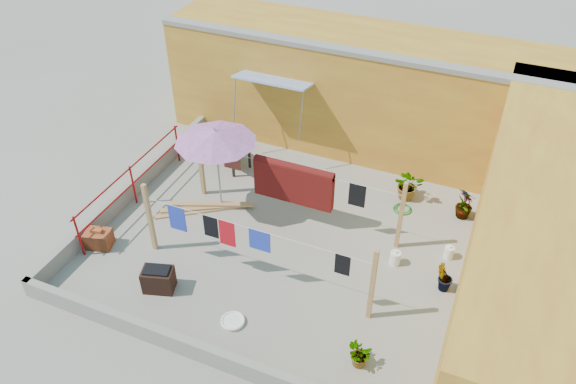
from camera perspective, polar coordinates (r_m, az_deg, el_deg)
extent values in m
plane|color=#9E998E|center=(13.00, -0.67, -4.76)|extent=(80.00, 80.00, 0.00)
cube|color=gold|center=(15.61, 8.04, 10.04)|extent=(11.00, 2.40, 3.20)
cube|color=gray|center=(14.02, 7.33, 13.82)|extent=(11.00, 0.35, 0.12)
cube|color=#2D51B2|center=(14.63, -1.56, 11.28)|extent=(2.00, 0.79, 0.22)
cylinder|color=gray|center=(15.03, -5.45, 9.08)|extent=(0.03, 0.30, 1.28)
cylinder|color=gray|center=(14.32, 1.37, 7.68)|extent=(0.03, 0.30, 1.28)
cube|color=gold|center=(11.40, 24.09, -5.39)|extent=(2.40, 9.00, 3.20)
cube|color=gray|center=(10.74, -8.66, -15.83)|extent=(8.30, 0.16, 0.44)
cube|color=gray|center=(14.61, -15.51, 0.31)|extent=(0.16, 7.30, 0.44)
cylinder|color=#9C0F10|center=(13.06, -20.47, -4.22)|extent=(0.05, 0.05, 1.10)
cylinder|color=#9C0F10|center=(14.17, -15.44, 0.69)|extent=(0.05, 0.05, 1.10)
cylinder|color=#9C0F10|center=(15.46, -11.19, 4.83)|extent=(0.05, 0.05, 1.10)
cylinder|color=#9C0F10|center=(13.88, -15.78, 2.33)|extent=(0.04, 4.20, 0.04)
cylinder|color=#9C0F10|center=(14.14, -15.48, 0.85)|extent=(0.04, 4.20, 0.04)
cube|color=tan|center=(12.53, -13.87, -2.55)|extent=(0.09, 0.09, 1.80)
cube|color=tan|center=(10.87, 8.57, -9.34)|extent=(0.09, 0.09, 1.80)
cube|color=tan|center=(12.46, 11.40, -2.39)|extent=(0.09, 0.09, 1.80)
cube|color=tan|center=(13.93, -8.84, 2.82)|extent=(0.09, 0.09, 1.80)
cylinder|color=silver|center=(11.09, -3.63, -3.76)|extent=(5.00, 0.01, 0.01)
cylinder|color=silver|center=(12.65, 0.73, 2.34)|extent=(5.00, 0.01, 0.01)
cube|color=#500E0D|center=(12.92, 0.57, 0.82)|extent=(1.93, 0.22, 0.97)
cube|color=black|center=(12.46, 7.03, -0.34)|extent=(0.38, 0.02, 0.59)
cube|color=brown|center=(13.36, -5.71, 3.15)|extent=(0.44, 0.02, 0.44)
cube|color=#2236B8|center=(12.03, -11.19, -2.63)|extent=(0.40, 0.02, 0.64)
cube|color=black|center=(11.64, -7.85, -3.50)|extent=(0.33, 0.02, 0.55)
cube|color=#B60E19|center=(11.52, -6.20, -4.19)|extent=(0.36, 0.02, 0.65)
cube|color=#2236B8|center=(11.21, -2.90, -4.94)|extent=(0.46, 0.02, 0.51)
cube|color=black|center=(10.75, 5.55, -7.36)|extent=(0.30, 0.02, 0.50)
cylinder|color=gray|center=(13.96, -6.75, -1.39)|extent=(0.34, 0.34, 0.06)
cylinder|color=gray|center=(13.32, -7.08, 2.13)|extent=(0.04, 0.04, 2.17)
cone|color=#C56AAD|center=(12.78, -7.41, 5.67)|extent=(2.28, 2.28, 0.30)
cylinder|color=gray|center=(12.69, -7.47, 6.32)|extent=(0.04, 0.04, 0.09)
cube|color=black|center=(15.13, -6.46, 5.05)|extent=(1.62, 1.20, 0.05)
cube|color=black|center=(15.59, -8.72, 4.44)|extent=(0.05, 0.05, 0.64)
cube|color=black|center=(15.88, -7.09, 5.30)|extent=(0.05, 0.05, 0.64)
cube|color=black|center=(14.75, -5.59, 2.58)|extent=(0.05, 0.05, 0.64)
cube|color=black|center=(15.06, -3.94, 3.52)|extent=(0.05, 0.05, 0.64)
cube|color=#A74C26|center=(13.39, -18.67, -4.54)|extent=(0.65, 0.54, 0.41)
cube|color=#B24929|center=(13.23, -18.89, -3.74)|extent=(0.28, 0.19, 0.08)
cube|color=tan|center=(13.87, -8.94, -1.93)|extent=(1.86, 1.37, 0.04)
cube|color=tan|center=(13.89, -8.43, -1.57)|extent=(1.95, 1.22, 0.04)
cube|color=tan|center=(13.90, -7.91, -1.21)|extent=(2.07, 0.96, 0.04)
cube|color=black|center=(12.03, -13.02, -8.66)|extent=(0.72, 0.58, 0.52)
cube|color=black|center=(11.83, -13.21, -7.72)|extent=(0.59, 0.45, 0.04)
cylinder|color=white|center=(11.36, -5.63, -12.97)|extent=(0.45, 0.45, 0.06)
torus|color=white|center=(11.34, -5.64, -12.87)|extent=(0.48, 0.48, 0.05)
cylinder|color=white|center=(12.95, 16.04, -5.93)|extent=(0.22, 0.22, 0.29)
cylinder|color=white|center=(12.84, 16.16, -5.39)|extent=(0.06, 0.06, 0.05)
cylinder|color=white|center=(12.53, 10.83, -6.61)|extent=(0.24, 0.24, 0.32)
cylinder|color=white|center=(12.40, 10.93, -6.01)|extent=(0.06, 0.06, 0.05)
torus|color=#197319|center=(14.06, 11.54, -1.72)|extent=(0.46, 0.46, 0.03)
torus|color=#197319|center=(14.03, 11.56, -1.61)|extent=(0.39, 0.39, 0.03)
imported|color=#24611B|center=(14.23, 12.15, 0.71)|extent=(0.86, 0.80, 0.80)
imported|color=#24611B|center=(14.01, 17.49, -1.26)|extent=(0.51, 0.51, 0.72)
imported|color=#24611B|center=(13.91, 17.53, -1.08)|extent=(0.58, 0.53, 0.91)
imported|color=#24611B|center=(12.08, 15.56, -8.40)|extent=(0.49, 0.48, 0.69)
imported|color=#24611B|center=(10.60, 7.35, -16.18)|extent=(0.54, 0.59, 0.55)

